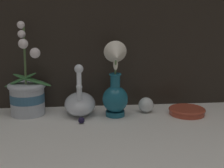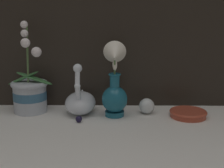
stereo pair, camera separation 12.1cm
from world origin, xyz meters
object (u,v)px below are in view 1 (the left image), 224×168
(swan_figurine, at_px, (80,102))
(blue_vase, at_px, (115,87))
(orchid_potted_plant, at_px, (27,94))
(glass_sphere, at_px, (146,105))
(amber_dish, at_px, (187,111))

(swan_figurine, height_order, blue_vase, blue_vase)
(orchid_potted_plant, relative_size, glass_sphere, 5.88)
(orchid_potted_plant, relative_size, swan_figurine, 1.73)
(blue_vase, relative_size, amber_dish, 2.04)
(glass_sphere, bearing_deg, swan_figurine, 179.09)
(blue_vase, bearing_deg, glass_sphere, 16.34)
(swan_figurine, distance_m, amber_dish, 0.43)
(orchid_potted_plant, height_order, blue_vase, orchid_potted_plant)
(blue_vase, height_order, glass_sphere, blue_vase)
(orchid_potted_plant, xyz_separation_m, blue_vase, (0.34, -0.06, 0.03))
(blue_vase, xyz_separation_m, glass_sphere, (0.13, 0.04, -0.09))
(amber_dish, bearing_deg, glass_sphere, 165.45)
(blue_vase, relative_size, glass_sphere, 4.73)
(orchid_potted_plant, distance_m, amber_dish, 0.63)
(glass_sphere, bearing_deg, blue_vase, -163.66)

